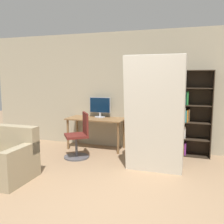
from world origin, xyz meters
The scene contains 9 objects.
ground_plane centered at (0.00, 0.00, 0.00)m, with size 16.00×16.00×0.00m, color #937556.
wall_back centered at (0.00, 3.15, 1.35)m, with size 8.00×0.06×2.70m.
desk centered at (-1.04, 2.82, 0.63)m, with size 1.34×0.61×0.72m.
monitor centered at (-1.01, 2.98, 0.97)m, with size 0.51×0.25×0.47m.
office_chair centered at (-1.14, 2.09, 0.39)m, with size 0.62×0.62×0.94m.
bookshelf centered at (1.02, 2.99, 0.87)m, with size 0.72×0.33×1.81m.
mattress_near centered at (0.46, 1.71, 1.02)m, with size 1.00×0.42×2.04m.
mattress_far centered at (0.46, 1.96, 1.02)m, with size 1.00×0.27×2.04m.
armchair centered at (-1.80, 0.71, 0.32)m, with size 0.85×0.80×0.85m.
Camera 1 is at (1.09, -2.49, 1.68)m, focal length 40.00 mm.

